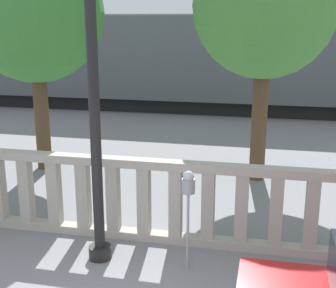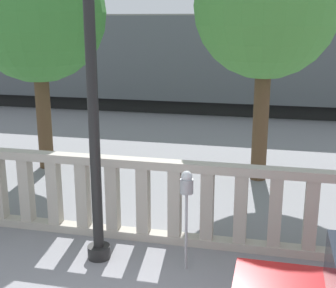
{
  "view_description": "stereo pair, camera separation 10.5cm",
  "coord_description": "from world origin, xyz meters",
  "px_view_note": "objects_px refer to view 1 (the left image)",
  "views": [
    {
      "loc": [
        1.67,
        -3.74,
        3.6
      ],
      "look_at": [
        -0.08,
        4.25,
        1.42
      ],
      "focal_mm": 50.0,
      "sensor_mm": 36.0,
      "label": 1
    },
    {
      "loc": [
        1.77,
        -3.72,
        3.6
      ],
      "look_at": [
        -0.08,
        4.25,
        1.42
      ],
      "focal_mm": 50.0,
      "sensor_mm": 36.0,
      "label": 2
    }
  ],
  "objects_px": {
    "lamppost": "(93,85)",
    "train_far": "(163,48)",
    "parking_meter": "(188,189)",
    "tree_right": "(265,7)",
    "tree_left": "(34,14)",
    "train_near": "(123,60)"
  },
  "relations": [
    {
      "from": "lamppost",
      "to": "parking_meter",
      "type": "xyz_separation_m",
      "value": [
        1.38,
        -0.02,
        -1.45
      ]
    },
    {
      "from": "tree_left",
      "to": "tree_right",
      "type": "bearing_deg",
      "value": 3.03
    },
    {
      "from": "tree_right",
      "to": "tree_left",
      "type": "bearing_deg",
      "value": -176.97
    },
    {
      "from": "train_far",
      "to": "tree_right",
      "type": "xyz_separation_m",
      "value": [
        5.89,
        -15.81,
        1.82
      ]
    },
    {
      "from": "train_far",
      "to": "tree_left",
      "type": "xyz_separation_m",
      "value": [
        0.67,
        -16.09,
        1.69
      ]
    },
    {
      "from": "train_near",
      "to": "train_far",
      "type": "height_order",
      "value": "train_far"
    },
    {
      "from": "lamppost",
      "to": "train_near",
      "type": "relative_size",
      "value": 0.2
    },
    {
      "from": "parking_meter",
      "to": "tree_left",
      "type": "height_order",
      "value": "tree_left"
    },
    {
      "from": "lamppost",
      "to": "train_far",
      "type": "height_order",
      "value": "lamppost"
    },
    {
      "from": "train_far",
      "to": "lamppost",
      "type": "bearing_deg",
      "value": -79.76
    },
    {
      "from": "lamppost",
      "to": "parking_meter",
      "type": "relative_size",
      "value": 3.45
    },
    {
      "from": "lamppost",
      "to": "train_near",
      "type": "bearing_deg",
      "value": 106.01
    },
    {
      "from": "train_near",
      "to": "tree_right",
      "type": "xyz_separation_m",
      "value": [
        5.88,
        -8.31,
        1.89
      ]
    },
    {
      "from": "parking_meter",
      "to": "train_far",
      "type": "bearing_deg",
      "value": 103.98
    },
    {
      "from": "tree_left",
      "to": "tree_right",
      "type": "height_order",
      "value": "tree_right"
    },
    {
      "from": "train_far",
      "to": "tree_left",
      "type": "bearing_deg",
      "value": -87.62
    },
    {
      "from": "lamppost",
      "to": "tree_left",
      "type": "relative_size",
      "value": 0.98
    },
    {
      "from": "parking_meter",
      "to": "train_near",
      "type": "xyz_separation_m",
      "value": [
        -5.02,
        12.69,
        0.71
      ]
    },
    {
      "from": "parking_meter",
      "to": "tree_right",
      "type": "distance_m",
      "value": 5.17
    },
    {
      "from": "tree_left",
      "to": "tree_right",
      "type": "distance_m",
      "value": 5.23
    },
    {
      "from": "tree_right",
      "to": "train_near",
      "type": "bearing_deg",
      "value": 125.28
    },
    {
      "from": "lamppost",
      "to": "tree_left",
      "type": "height_order",
      "value": "tree_left"
    }
  ]
}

